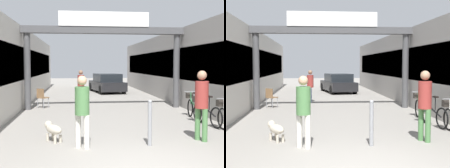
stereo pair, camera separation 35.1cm
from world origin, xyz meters
The scene contains 12 objects.
storefront_left centered at (-5.09, 11.00, 1.84)m, with size 3.00×26.00×3.67m.
storefront_right centered at (5.09, 11.00, 1.84)m, with size 3.00×26.00×3.67m.
arcade_sign_gateway centered at (0.00, 8.57, 3.02)m, with size 7.40×0.47×4.29m.
pedestrian_with_dog centered at (-1.10, 1.97, 0.98)m, with size 0.47×0.47×1.72m.
pedestrian_companion centered at (1.98, 2.37, 1.05)m, with size 0.45×0.45×1.82m.
pedestrian_carrying_crate centered at (-1.00, 10.94, 0.96)m, with size 0.37×0.39×1.68m.
dog_on_leash centered at (-1.84, 2.73, 0.31)m, with size 0.58×0.69×0.50m.
bicycle_black_third centered at (2.95, 4.39, 0.44)m, with size 0.46×1.68×0.98m.
bicycle_green_farthest centered at (3.02, 5.61, 0.44)m, with size 0.46×1.69×0.98m.
bollard_post_metal centered at (0.53, 2.03, 0.57)m, with size 0.10×0.10×1.13m.
cafe_chair_wood_nearer centered at (-2.79, 9.01, 0.54)m, with size 0.56×0.56×0.89m.
parked_car_black centered at (0.93, 16.70, 0.64)m, with size 2.42×4.24×1.33m.
Camera 2 is at (-0.89, -5.34, 1.98)m, focal length 50.00 mm.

